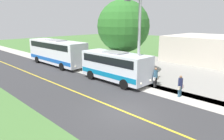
% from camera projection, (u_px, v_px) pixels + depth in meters
% --- Properties ---
extents(ground_plane, '(120.00, 120.00, 0.00)m').
position_uv_depth(ground_plane, '(125.00, 112.00, 13.32)').
color(ground_plane, '#477238').
extents(road_surface, '(8.00, 100.00, 0.01)m').
position_uv_depth(road_surface, '(125.00, 112.00, 13.31)').
color(road_surface, '#333335').
rests_on(road_surface, ground).
extents(sidewalk, '(2.40, 100.00, 0.01)m').
position_uv_depth(sidewalk, '(167.00, 92.00, 16.90)').
color(sidewalk, '#B2ADA3').
rests_on(sidewalk, ground).
extents(road_centre_line, '(0.16, 100.00, 0.00)m').
position_uv_depth(road_centre_line, '(125.00, 112.00, 13.31)').
color(road_centre_line, gold).
rests_on(road_centre_line, ground).
extents(shuttle_bus_front, '(2.70, 7.28, 2.89)m').
position_uv_depth(shuttle_bus_front, '(115.00, 65.00, 19.64)').
color(shuttle_bus_front, silver).
rests_on(shuttle_bus_front, ground).
extents(transit_bus_rear, '(2.77, 10.28, 3.32)m').
position_uv_depth(transit_bus_rear, '(57.00, 51.00, 26.94)').
color(transit_bus_rear, white).
rests_on(transit_bus_rear, ground).
extents(pedestrian_with_bags, '(0.72, 0.34, 1.69)m').
position_uv_depth(pedestrian_with_bags, '(180.00, 85.00, 15.81)').
color(pedestrian_with_bags, '#335972').
rests_on(pedestrian_with_bags, ground).
extents(pedestrian_waiting, '(0.72, 0.34, 1.76)m').
position_uv_depth(pedestrian_waiting, '(156.00, 77.00, 18.09)').
color(pedestrian_waiting, '#262628').
rests_on(pedestrian_waiting, ground).
extents(street_light_pole, '(1.97, 0.24, 7.56)m').
position_uv_depth(street_light_pole, '(138.00, 39.00, 17.64)').
color(street_light_pole, '#9E9EA3').
rests_on(street_light_pole, ground).
extents(tree_curbside, '(5.56, 5.56, 7.93)m').
position_uv_depth(tree_curbside, '(123.00, 26.00, 21.88)').
color(tree_curbside, brown).
rests_on(tree_curbside, ground).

